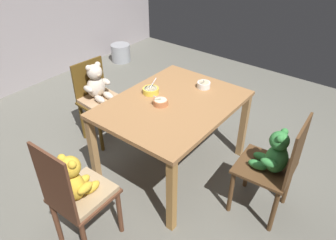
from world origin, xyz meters
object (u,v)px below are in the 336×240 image
object	(u,v)px
teddy_chair_near_front	(274,160)
porridge_bowl_terracotta_center	(161,102)
metal_pail	(121,53)
dining_table	(173,111)
porridge_bowl_yellow_far_center	(151,90)
porridge_bowl_white_near_right	(204,85)
teddy_chair_near_left	(76,189)
teddy_chair_far_center	(98,92)

from	to	relation	value
teddy_chair_near_front	porridge_bowl_terracotta_center	bearing A→B (deg)	4.15
porridge_bowl_terracotta_center	metal_pail	distance (m)	2.68
dining_table	metal_pail	xyz separation A→B (m)	(1.48, 2.15, -0.49)
dining_table	porridge_bowl_terracotta_center	bearing A→B (deg)	146.80
porridge_bowl_terracotta_center	porridge_bowl_yellow_far_center	world-z (taller)	porridge_bowl_yellow_far_center
teddy_chair_near_front	metal_pail	distance (m)	3.39
porridge_bowl_terracotta_center	metal_pail	size ratio (longest dim) A/B	0.44
metal_pail	dining_table	bearing A→B (deg)	-124.51
dining_table	porridge_bowl_white_near_right	distance (m)	0.40
porridge_bowl_yellow_far_center	teddy_chair_near_left	bearing A→B (deg)	-167.02
teddy_chair_far_center	porridge_bowl_yellow_far_center	bearing A→B (deg)	11.21
metal_pail	porridge_bowl_terracotta_center	bearing A→B (deg)	-126.83
dining_table	teddy_chair_near_front	xyz separation A→B (m)	(0.04, -0.90, -0.09)
teddy_chair_near_left	porridge_bowl_terracotta_center	bearing A→B (deg)	1.44
porridge_bowl_terracotta_center	metal_pail	world-z (taller)	porridge_bowl_terracotta_center
metal_pail	porridge_bowl_yellow_far_center	bearing A→B (deg)	-127.66
dining_table	teddy_chair_near_left	size ratio (longest dim) A/B	1.29
dining_table	teddy_chair_far_center	xyz separation A→B (m)	(-0.06, 0.88, -0.08)
teddy_chair_far_center	teddy_chair_near_left	size ratio (longest dim) A/B	0.89
porridge_bowl_white_near_right	porridge_bowl_yellow_far_center	world-z (taller)	porridge_bowl_yellow_far_center
teddy_chair_far_center	porridge_bowl_white_near_right	bearing A→B (deg)	29.76
teddy_chair_near_left	porridge_bowl_white_near_right	distance (m)	1.42
teddy_chair_near_front	porridge_bowl_terracotta_center	world-z (taller)	teddy_chair_near_front
teddy_chair_near_left	teddy_chair_near_front	size ratio (longest dim) A/B	1.04
teddy_chair_far_center	porridge_bowl_yellow_far_center	distance (m)	0.67
teddy_chair_far_center	teddy_chair_near_left	world-z (taller)	teddy_chair_near_left
teddy_chair_near_left	porridge_bowl_yellow_far_center	xyz separation A→B (m)	(1.04, 0.24, 0.20)
teddy_chair_near_left	porridge_bowl_yellow_far_center	world-z (taller)	teddy_chair_near_left
porridge_bowl_yellow_far_center	metal_pail	size ratio (longest dim) A/B	0.51
teddy_chair_far_center	teddy_chair_near_front	bearing A→B (deg)	8.08
dining_table	porridge_bowl_yellow_far_center	distance (m)	0.27
metal_pail	teddy_chair_near_left	bearing A→B (deg)	-139.50
porridge_bowl_white_near_right	dining_table	bearing A→B (deg)	170.81
porridge_bowl_terracotta_center	metal_pail	bearing A→B (deg)	53.17
porridge_bowl_terracotta_center	porridge_bowl_white_near_right	bearing A→B (deg)	-14.32
teddy_chair_near_left	porridge_bowl_white_near_right	bearing A→B (deg)	-4.41
dining_table	teddy_chair_near_left	xyz separation A→B (m)	(-1.03, 0.01, -0.09)
teddy_chair_far_center	teddy_chair_near_left	bearing A→B (deg)	-43.14
porridge_bowl_white_near_right	metal_pail	distance (m)	2.54
teddy_chair_near_front	porridge_bowl_white_near_right	xyz separation A→B (m)	(0.34, 0.84, 0.21)
teddy_chair_near_front	porridge_bowl_white_near_right	size ratio (longest dim) A/B	7.36
dining_table	porridge_bowl_yellow_far_center	bearing A→B (deg)	87.67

